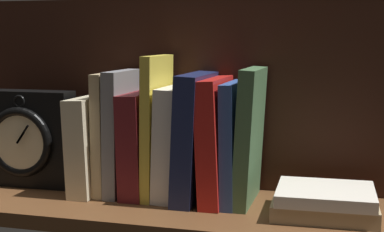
# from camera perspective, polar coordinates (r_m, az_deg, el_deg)

# --- Properties ---
(ground_plane) EXTENTS (0.90, 0.27, 0.03)m
(ground_plane) POSITION_cam_1_polar(r_m,az_deg,el_deg) (1.02, -2.75, -9.14)
(ground_plane) COLOR brown
(back_panel) EXTENTS (0.90, 0.01, 0.36)m
(back_panel) POSITION_cam_1_polar(r_m,az_deg,el_deg) (1.10, -0.77, 2.32)
(back_panel) COLOR black
(back_panel) RESTS_ON ground_plane
(book_cream_twain) EXTENTS (0.05, 0.16, 0.18)m
(book_cream_twain) POSITION_cam_1_polar(r_m,az_deg,el_deg) (1.09, -9.81, -2.74)
(book_cream_twain) COLOR beige
(book_cream_twain) RESTS_ON ground_plane
(book_tan_shortstories) EXTENTS (0.02, 0.12, 0.22)m
(book_tan_shortstories) POSITION_cam_1_polar(r_m,az_deg,el_deg) (1.07, -8.23, -1.67)
(book_tan_shortstories) COLOR tan
(book_tan_shortstories) RESTS_ON ground_plane
(book_gray_chess) EXTENTS (0.03, 0.13, 0.23)m
(book_gray_chess) POSITION_cam_1_polar(r_m,az_deg,el_deg) (1.06, -6.98, -1.62)
(book_gray_chess) COLOR gray
(book_gray_chess) RESTS_ON ground_plane
(book_maroon_dawkins) EXTENTS (0.05, 0.14, 0.19)m
(book_maroon_dawkins) POSITION_cam_1_polar(r_m,az_deg,el_deg) (1.05, -5.17, -2.77)
(book_maroon_dawkins) COLOR maroon
(book_maroon_dawkins) RESTS_ON ground_plane
(book_yellow_seinlanguage) EXTENTS (0.02, 0.13, 0.25)m
(book_yellow_seinlanguage) POSITION_cam_1_polar(r_m,az_deg,el_deg) (1.03, -3.51, -1.03)
(book_yellow_seinlanguage) COLOR gold
(book_yellow_seinlanguage) RESTS_ON ground_plane
(book_white_catcher) EXTENTS (0.04, 0.13, 0.20)m
(book_white_catcher) POSITION_cam_1_polar(r_m,az_deg,el_deg) (1.03, -1.89, -2.63)
(book_white_catcher) COLOR silver
(book_white_catcher) RESTS_ON ground_plane
(book_navy_bierce) EXTENTS (0.05, 0.17, 0.22)m
(book_navy_bierce) POSITION_cam_1_polar(r_m,az_deg,el_deg) (1.01, 0.27, -2.06)
(book_navy_bierce) COLOR #192147
(book_navy_bierce) RESTS_ON ground_plane
(book_red_requiem) EXTENTS (0.05, 0.16, 0.22)m
(book_red_requiem) POSITION_cam_1_polar(r_m,az_deg,el_deg) (1.01, 2.43, -2.37)
(book_red_requiem) COLOR red
(book_red_requiem) RESTS_ON ground_plane
(book_blue_modern) EXTENTS (0.03, 0.15, 0.21)m
(book_blue_modern) POSITION_cam_1_polar(r_m,az_deg,el_deg) (1.00, 4.20, -2.61)
(book_blue_modern) COLOR #2D4C8E
(book_blue_modern) RESTS_ON ground_plane
(book_green_romantic) EXTENTS (0.04, 0.15, 0.23)m
(book_green_romantic) POSITION_cam_1_polar(r_m,az_deg,el_deg) (0.99, 5.76, -2.00)
(book_green_romantic) COLOR #476B44
(book_green_romantic) RESTS_ON ground_plane
(framed_clock) EXTENTS (0.18, 0.06, 0.18)m
(framed_clock) POSITION_cam_1_polar(r_m,az_deg,el_deg) (1.15, -16.15, -2.21)
(framed_clock) COLOR black
(framed_clock) RESTS_ON ground_plane
(book_stack_side) EXTENTS (0.17, 0.14, 0.05)m
(book_stack_side) POSITION_cam_1_polar(r_m,az_deg,el_deg) (0.96, 13.08, -8.33)
(book_stack_side) COLOR #9E8966
(book_stack_side) RESTS_ON ground_plane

